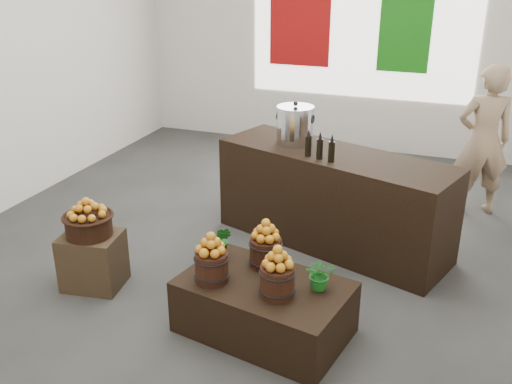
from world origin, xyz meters
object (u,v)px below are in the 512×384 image
(counter, at_px, (333,199))
(shopper, at_px, (483,141))
(crate, at_px, (93,260))
(display_table, at_px, (264,307))
(stock_pot_left, at_px, (295,126))
(wicker_basket, at_px, (89,226))

(counter, height_order, shopper, shopper)
(crate, relative_size, display_table, 0.39)
(counter, relative_size, shopper, 1.40)
(stock_pot_left, relative_size, shopper, 0.22)
(shopper, bearing_deg, display_table, 44.24)
(stock_pot_left, xyz_separation_m, shopper, (1.80, 1.18, -0.30))
(display_table, bearing_deg, shopper, 74.44)
(crate, distance_m, wicker_basket, 0.34)
(counter, relative_size, stock_pot_left, 6.47)
(crate, relative_size, counter, 0.21)
(stock_pot_left, bearing_deg, crate, -128.07)
(display_table, bearing_deg, counter, 96.16)
(stock_pot_left, bearing_deg, wicker_basket, -128.07)
(display_table, xyz_separation_m, shopper, (1.48, 2.97, 0.62))
(stock_pot_left, bearing_deg, display_table, -79.97)
(display_table, height_order, shopper, shopper)
(counter, distance_m, shopper, 1.92)
(crate, bearing_deg, shopper, 42.51)
(counter, bearing_deg, display_table, -76.29)
(counter, bearing_deg, wicker_basket, -120.71)
(crate, height_order, wicker_basket, wicker_basket)
(shopper, bearing_deg, counter, 25.45)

